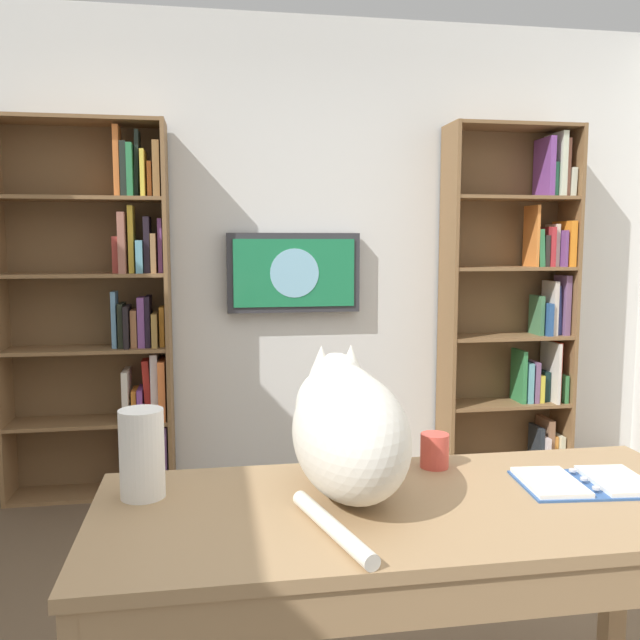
{
  "coord_description": "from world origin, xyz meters",
  "views": [
    {
      "loc": [
        0.55,
        1.72,
        1.4
      ],
      "look_at": [
        0.07,
        -1.17,
        1.06
      ],
      "focal_mm": 37.39,
      "sensor_mm": 36.0,
      "label": 1
    }
  ],
  "objects_px": {
    "wall_mounted_tv": "(294,273)",
    "cat": "(346,424)",
    "paper_towel_roll": "(142,454)",
    "coffee_mug": "(435,451)",
    "bookshelf_left": "(521,303)",
    "open_binder": "(584,482)",
    "desk": "(418,550)",
    "bookshelf_right": "(109,316)"
  },
  "relations": [
    {
      "from": "paper_towel_roll",
      "to": "coffee_mug",
      "type": "xyz_separation_m",
      "value": [
        -0.79,
        -0.09,
        -0.06
      ]
    },
    {
      "from": "open_binder",
      "to": "paper_towel_roll",
      "type": "relative_size",
      "value": 1.57
    },
    {
      "from": "bookshelf_left",
      "to": "paper_towel_roll",
      "type": "height_order",
      "value": "bookshelf_left"
    },
    {
      "from": "open_binder",
      "to": "coffee_mug",
      "type": "distance_m",
      "value": 0.39
    },
    {
      "from": "wall_mounted_tv",
      "to": "paper_towel_roll",
      "type": "xyz_separation_m",
      "value": [
        0.66,
        2.22,
        -0.34
      ]
    },
    {
      "from": "desk",
      "to": "paper_towel_roll",
      "type": "xyz_separation_m",
      "value": [
        0.66,
        -0.16,
        0.22
      ]
    },
    {
      "from": "coffee_mug",
      "to": "bookshelf_left",
      "type": "bearing_deg",
      "value": -121.42
    },
    {
      "from": "bookshelf_left",
      "to": "desk",
      "type": "distance_m",
      "value": 2.71
    },
    {
      "from": "wall_mounted_tv",
      "to": "open_binder",
      "type": "bearing_deg",
      "value": 101.41
    },
    {
      "from": "bookshelf_right",
      "to": "coffee_mug",
      "type": "distance_m",
      "value": 2.36
    },
    {
      "from": "wall_mounted_tv",
      "to": "paper_towel_roll",
      "type": "relative_size",
      "value": 3.5
    },
    {
      "from": "wall_mounted_tv",
      "to": "open_binder",
      "type": "distance_m",
      "value": 2.42
    },
    {
      "from": "desk",
      "to": "paper_towel_roll",
      "type": "distance_m",
      "value": 0.72
    },
    {
      "from": "bookshelf_left",
      "to": "wall_mounted_tv",
      "type": "bearing_deg",
      "value": -3.45
    },
    {
      "from": "coffee_mug",
      "to": "paper_towel_roll",
      "type": "bearing_deg",
      "value": 6.82
    },
    {
      "from": "paper_towel_roll",
      "to": "coffee_mug",
      "type": "bearing_deg",
      "value": -173.18
    },
    {
      "from": "bookshelf_left",
      "to": "wall_mounted_tv",
      "type": "distance_m",
      "value": 1.4
    },
    {
      "from": "desk",
      "to": "cat",
      "type": "height_order",
      "value": "cat"
    },
    {
      "from": "desk",
      "to": "cat",
      "type": "relative_size",
      "value": 2.36
    },
    {
      "from": "cat",
      "to": "open_binder",
      "type": "distance_m",
      "value": 0.64
    },
    {
      "from": "bookshelf_left",
      "to": "paper_towel_roll",
      "type": "xyz_separation_m",
      "value": [
        2.04,
        2.14,
        -0.15
      ]
    },
    {
      "from": "bookshelf_left",
      "to": "open_binder",
      "type": "height_order",
      "value": "bookshelf_left"
    },
    {
      "from": "bookshelf_right",
      "to": "open_binder",
      "type": "distance_m",
      "value": 2.71
    },
    {
      "from": "desk",
      "to": "coffee_mug",
      "type": "height_order",
      "value": "coffee_mug"
    },
    {
      "from": "bookshelf_right",
      "to": "paper_towel_roll",
      "type": "relative_size",
      "value": 9.25
    },
    {
      "from": "wall_mounted_tv",
      "to": "cat",
      "type": "xyz_separation_m",
      "value": [
        0.15,
        2.25,
        -0.28
      ]
    },
    {
      "from": "bookshelf_right",
      "to": "paper_towel_roll",
      "type": "xyz_separation_m",
      "value": [
        -0.38,
        2.14,
        -0.12
      ]
    },
    {
      "from": "cat",
      "to": "coffee_mug",
      "type": "xyz_separation_m",
      "value": [
        -0.28,
        -0.13,
        -0.12
      ]
    },
    {
      "from": "open_binder",
      "to": "coffee_mug",
      "type": "height_order",
      "value": "coffee_mug"
    },
    {
      "from": "bookshelf_left",
      "to": "desk",
      "type": "height_order",
      "value": "bookshelf_left"
    },
    {
      "from": "bookshelf_right",
      "to": "cat",
      "type": "xyz_separation_m",
      "value": [
        -0.89,
        2.17,
        -0.06
      ]
    },
    {
      "from": "open_binder",
      "to": "bookshelf_right",
      "type": "bearing_deg",
      "value": -56.11
    },
    {
      "from": "coffee_mug",
      "to": "wall_mounted_tv",
      "type": "bearing_deg",
      "value": -86.43
    },
    {
      "from": "bookshelf_left",
      "to": "coffee_mug",
      "type": "distance_m",
      "value": 2.4
    },
    {
      "from": "bookshelf_right",
      "to": "coffee_mug",
      "type": "bearing_deg",
      "value": 119.8
    },
    {
      "from": "wall_mounted_tv",
      "to": "cat",
      "type": "relative_size",
      "value": 1.18
    },
    {
      "from": "cat",
      "to": "paper_towel_roll",
      "type": "xyz_separation_m",
      "value": [
        0.51,
        -0.03,
        -0.06
      ]
    },
    {
      "from": "bookshelf_left",
      "to": "paper_towel_roll",
      "type": "relative_size",
      "value": 9.41
    },
    {
      "from": "cat",
      "to": "open_binder",
      "type": "bearing_deg",
      "value": 173.05
    },
    {
      "from": "bookshelf_left",
      "to": "open_binder",
      "type": "bearing_deg",
      "value": 67.91
    },
    {
      "from": "cat",
      "to": "coffee_mug",
      "type": "height_order",
      "value": "cat"
    },
    {
      "from": "bookshelf_right",
      "to": "wall_mounted_tv",
      "type": "distance_m",
      "value": 1.06
    }
  ]
}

